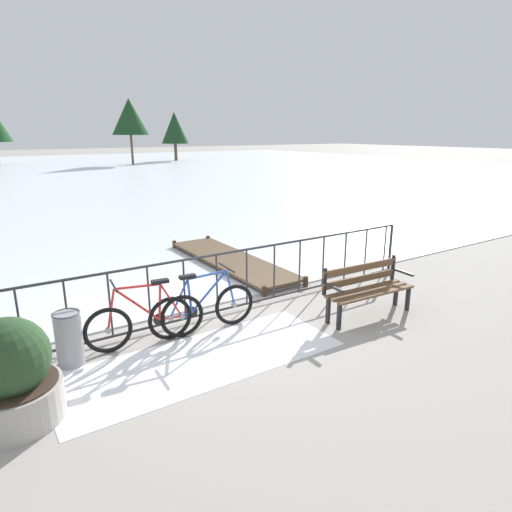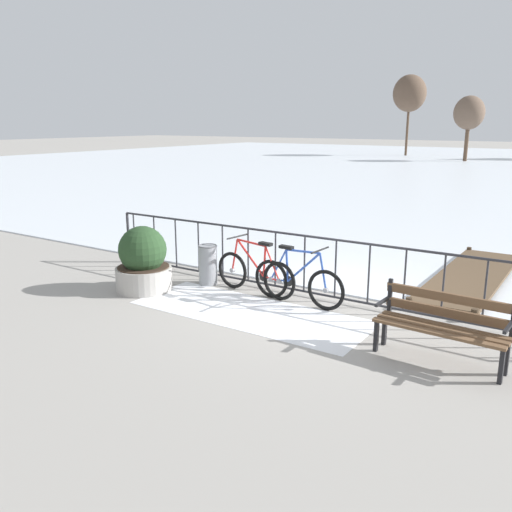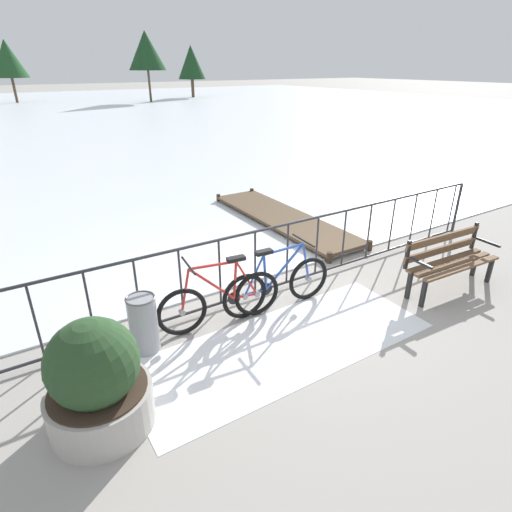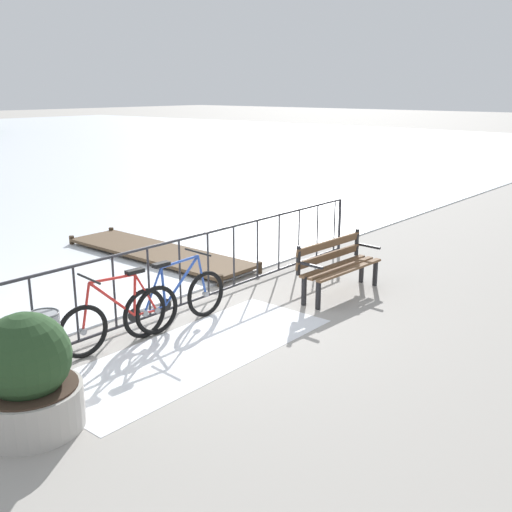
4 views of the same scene
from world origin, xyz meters
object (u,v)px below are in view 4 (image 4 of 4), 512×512
park_bench (337,262)px  planter_with_shrub (28,378)px  bicycle_near_railing (122,317)px  bicycle_second (176,301)px  trash_bin (46,343)px

park_bench → planter_with_shrub: size_ratio=1.41×
park_bench → planter_with_shrub: planter_with_shrub is taller
bicycle_near_railing → planter_with_shrub: (-1.77, -0.90, 0.15)m
bicycle_near_railing → bicycle_second: size_ratio=1.00×
bicycle_near_railing → planter_with_shrub: 1.99m
trash_bin → bicycle_second: bearing=-1.9°
bicycle_near_railing → planter_with_shrub: bearing=-153.1°
planter_with_shrub → trash_bin: bearing=51.1°
trash_bin → park_bench: bearing=-12.2°
bicycle_near_railing → park_bench: bearing=-15.6°
bicycle_near_railing → trash_bin: size_ratio=2.33×
bicycle_second → trash_bin: size_ratio=2.34×
bicycle_near_railing → bicycle_second: same height
bicycle_near_railing → park_bench: bicycle_near_railing is taller
planter_with_shrub → trash_bin: (0.73, 0.90, -0.14)m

